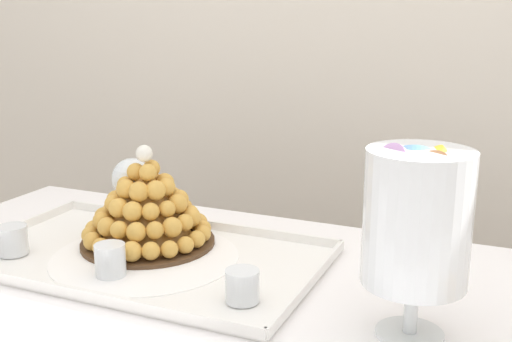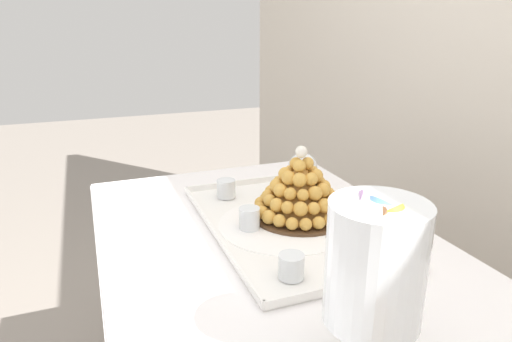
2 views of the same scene
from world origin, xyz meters
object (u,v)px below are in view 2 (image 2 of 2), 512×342
object	(u,v)px
croquembouche	(300,190)
dessert_cup_mid_left	(249,219)
serving_tray	(285,224)
dessert_cup_left	(226,189)
macaron_goblet	(375,265)
wine_glass	(303,169)
dessert_cup_centre	(291,267)

from	to	relation	value
croquembouche	dessert_cup_mid_left	bearing A→B (deg)	-80.86
serving_tray	dessert_cup_left	bearing A→B (deg)	-159.74
dessert_cup_mid_left	macaron_goblet	xyz separation A→B (m)	(0.52, 0.01, 0.14)
dessert_cup_left	wine_glass	bearing A→B (deg)	49.69
dessert_cup_mid_left	wine_glass	size ratio (longest dim) A/B	0.33
dessert_cup_left	wine_glass	world-z (taller)	wine_glass
croquembouche	serving_tray	bearing A→B (deg)	-61.67
dessert_cup_centre	wine_glass	size ratio (longest dim) A/B	0.32
croquembouche	wine_glass	world-z (taller)	croquembouche
croquembouche	macaron_goblet	bearing A→B (deg)	-15.09
dessert_cup_left	macaron_goblet	world-z (taller)	macaron_goblet
dessert_cup_centre	macaron_goblet	bearing A→B (deg)	2.16
macaron_goblet	wine_glass	xyz separation A→B (m)	(-0.60, 0.18, -0.05)
dessert_cup_left	dessert_cup_mid_left	xyz separation A→B (m)	(0.23, -0.01, 0.00)
serving_tray	macaron_goblet	xyz separation A→B (m)	(0.51, -0.09, 0.17)
dessert_cup_mid_left	wine_glass	distance (m)	0.22
macaron_goblet	croquembouche	bearing A→B (deg)	164.91
croquembouche	dessert_cup_left	size ratio (longest dim) A/B	4.66
croquembouche	dessert_cup_centre	bearing A→B (deg)	-29.20
serving_tray	dessert_cup_mid_left	bearing A→B (deg)	-93.80
dessert_cup_mid_left	dessert_cup_centre	bearing A→B (deg)	0.06
serving_tray	wine_glass	size ratio (longest dim) A/B	3.90
croquembouche	dessert_cup_mid_left	world-z (taller)	croquembouche
dessert_cup_centre	wine_glass	bearing A→B (deg)	150.38
dessert_cup_mid_left	wine_glass	xyz separation A→B (m)	(-0.08, 0.19, 0.09)
croquembouche	dessert_cup_centre	distance (m)	0.32
dessert_cup_centre	dessert_cup_mid_left	bearing A→B (deg)	-179.94
wine_glass	serving_tray	bearing A→B (deg)	-47.00
serving_tray	dessert_cup_mid_left	distance (m)	0.10
dessert_cup_left	dessert_cup_centre	distance (m)	0.49
dessert_cup_left	dessert_cup_mid_left	bearing A→B (deg)	-2.28
dessert_cup_centre	macaron_goblet	distance (m)	0.30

